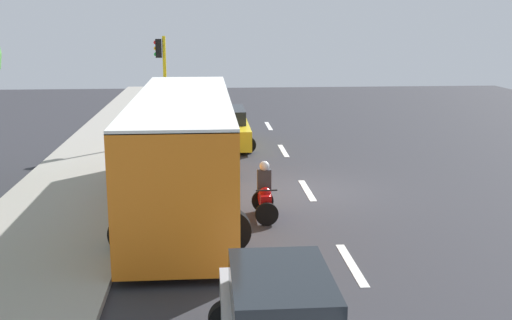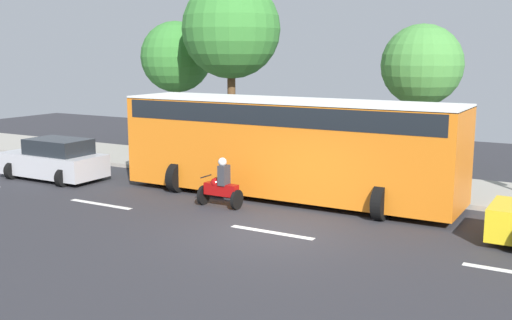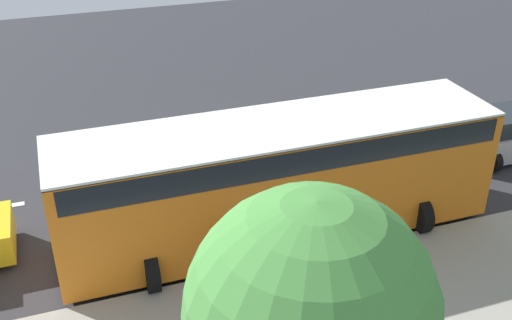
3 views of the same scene
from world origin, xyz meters
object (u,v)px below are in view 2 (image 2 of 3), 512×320
at_px(pedestrian_near_signal, 154,135).
at_px(street_tree_center, 422,66).
at_px(street_tree_south, 176,57).
at_px(pedestrian_by_tree, 362,160).
at_px(motorcycle, 221,186).
at_px(city_bus, 286,141).
at_px(street_tree_north, 231,29).
at_px(car_silver, 55,160).

xyz_separation_m(pedestrian_near_signal, street_tree_center, (3.40, -10.76, 3.05)).
bearing_deg(street_tree_south, pedestrian_by_tree, -113.48).
xyz_separation_m(motorcycle, street_tree_south, (9.18, 8.55, 3.76)).
distance_m(city_bus, pedestrian_near_signal, 9.21).
bearing_deg(street_tree_north, pedestrian_by_tree, -117.04).
distance_m(motorcycle, street_tree_center, 10.42).
bearing_deg(street_tree_north, city_bus, -135.72).
distance_m(city_bus, street_tree_center, 7.78).
bearing_deg(pedestrian_by_tree, car_silver, 109.56).
relative_size(motorcycle, pedestrian_near_signal, 0.91).
relative_size(street_tree_north, street_tree_center, 1.36).
bearing_deg(pedestrian_near_signal, street_tree_center, -72.47).
distance_m(city_bus, pedestrian_by_tree, 2.85).
relative_size(motorcycle, street_tree_south, 0.25).
bearing_deg(street_tree_south, street_tree_north, -105.91).
bearing_deg(street_tree_center, pedestrian_by_tree, 173.94).
distance_m(pedestrian_by_tree, street_tree_north, 9.69).
bearing_deg(city_bus, street_tree_north, 44.28).
height_order(street_tree_center, street_tree_south, street_tree_south).
xyz_separation_m(car_silver, pedestrian_near_signal, (5.35, -0.31, 0.35)).
bearing_deg(car_silver, pedestrian_by_tree, -70.44).
bearing_deg(car_silver, street_tree_north, -20.98).
xyz_separation_m(car_silver, motorcycle, (-0.44, -7.60, -0.07)).
bearing_deg(street_tree_north, street_tree_south, 74.09).
height_order(pedestrian_near_signal, street_tree_center, street_tree_center).
height_order(motorcycle, street_tree_south, street_tree_south).
distance_m(car_silver, city_bus, 8.95).
xyz_separation_m(city_bus, street_tree_center, (7.07, -2.34, 2.26)).
height_order(city_bus, pedestrian_near_signal, city_bus).
bearing_deg(pedestrian_by_tree, street_tree_south, 66.52).
bearing_deg(street_tree_south, street_tree_center, -89.91).
distance_m(pedestrian_near_signal, street_tree_north, 5.74).
height_order(pedestrian_near_signal, street_tree_north, street_tree_north).
distance_m(street_tree_north, street_tree_center, 8.36).
distance_m(car_silver, street_tree_south, 9.53).
distance_m(car_silver, motorcycle, 7.61).
xyz_separation_m(car_silver, street_tree_center, (8.75, -11.07, 3.40)).
xyz_separation_m(pedestrian_near_signal, street_tree_south, (3.38, 1.26, 3.34)).
bearing_deg(motorcycle, street_tree_north, 30.07).
height_order(car_silver, city_bus, city_bus).
bearing_deg(street_tree_north, car_silver, 159.02).
height_order(motorcycle, street_tree_center, street_tree_center).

